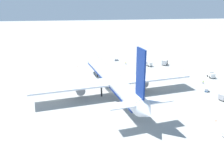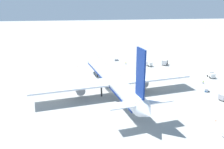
# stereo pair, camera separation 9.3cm
# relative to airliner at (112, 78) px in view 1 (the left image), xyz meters

# --- Properties ---
(ground_plane) EXTENTS (600.00, 600.00, 0.00)m
(ground_plane) POSITION_rel_airliner_xyz_m (1.37, 0.29, -6.83)
(ground_plane) COLOR #9E9E99
(airliner) EXTENTS (75.14, 69.55, 25.81)m
(airliner) POSITION_rel_airliner_xyz_m (0.00, 0.00, 0.00)
(airliner) COLOR silver
(airliner) RESTS_ON ground
(service_truck_0) EXTENTS (6.90, 4.51, 2.60)m
(service_truck_0) POSITION_rel_airliner_xyz_m (40.67, -26.40, -5.34)
(service_truck_0) COLOR white
(service_truck_0) RESTS_ON ground
(service_truck_1) EXTENTS (4.77, 2.67, 3.09)m
(service_truck_1) POSITION_rel_airliner_xyz_m (15.34, -53.35, -5.18)
(service_truck_1) COLOR white
(service_truck_1) RESTS_ON ground
(service_truck_4) EXTENTS (5.17, 4.58, 3.23)m
(service_truck_4) POSITION_rel_airliner_xyz_m (40.51, -36.94, -5.14)
(service_truck_4) COLOR black
(service_truck_4) RESTS_ON ground
(baggage_cart_0) EXTENTS (3.21, 2.49, 1.44)m
(baggage_cart_0) POSITION_rel_airliner_xyz_m (-2.78, -42.05, -6.04)
(baggage_cart_0) COLOR #26598C
(baggage_cart_0) RESTS_ON ground
(baggage_cart_1) EXTENTS (1.75, 2.98, 1.45)m
(baggage_cart_1) POSITION_rel_airliner_xyz_m (53.88, -9.34, -6.04)
(baggage_cart_1) COLOR #26598C
(baggage_cart_1) RESTS_ON ground
(ground_worker_0) EXTENTS (0.53, 0.53, 1.62)m
(ground_worker_0) POSITION_rel_airliner_xyz_m (6.79, -45.04, -6.01)
(ground_worker_0) COLOR navy
(ground_worker_0) RESTS_ON ground
(ground_worker_2) EXTENTS (0.51, 0.51, 1.75)m
(ground_worker_2) POSITION_rel_airliner_xyz_m (44.77, -13.95, -5.94)
(ground_worker_2) COLOR #3F3F47
(ground_worker_2) RESTS_ON ground
(traffic_cone_0) EXTENTS (0.36, 0.36, 0.55)m
(traffic_cone_0) POSITION_rel_airliner_xyz_m (29.33, -44.57, -6.55)
(traffic_cone_0) COLOR orange
(traffic_cone_0) RESTS_ON ground
(traffic_cone_1) EXTENTS (0.36, 0.36, 0.55)m
(traffic_cone_1) POSITION_rel_airliner_xyz_m (43.23, 15.22, -6.55)
(traffic_cone_1) COLOR orange
(traffic_cone_1) RESTS_ON ground
(traffic_cone_2) EXTENTS (0.36, 0.36, 0.55)m
(traffic_cone_2) POSITION_rel_airliner_xyz_m (-28.81, -32.46, -6.55)
(traffic_cone_2) COLOR orange
(traffic_cone_2) RESTS_ON ground
(traffic_cone_3) EXTENTS (0.36, 0.36, 0.55)m
(traffic_cone_3) POSITION_rel_airliner_xyz_m (-41.35, 2.12, -6.55)
(traffic_cone_3) COLOR orange
(traffic_cone_3) RESTS_ON ground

